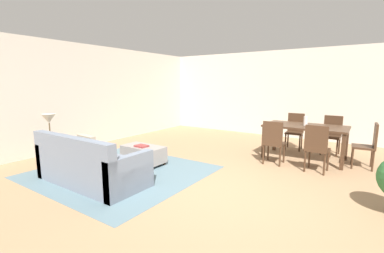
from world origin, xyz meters
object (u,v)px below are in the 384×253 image
table_lamp (49,120)px  dining_chair_near_left (273,140)px  dining_chair_head_east (369,143)px  ottoman_table (143,154)px  dining_table (305,129)px  vase_centerpiece (306,121)px  dining_chair_far_left (295,129)px  book_on_ottoman (141,146)px  dining_chair_far_right (332,133)px  side_table (51,146)px  couch (90,166)px  dining_chair_near_right (317,146)px

table_lamp → dining_chair_near_left: (3.55, 2.74, -0.46)m
dining_chair_head_east → ottoman_table: bearing=-149.7°
dining_table → vase_centerpiece: (-0.00, -0.00, 0.19)m
dining_table → dining_chair_far_left: size_ratio=1.84×
dining_chair_head_east → book_on_ottoman: (-3.89, -2.35, -0.12)m
dining_chair_far_right → vase_centerpiece: vase_centerpiece is taller
dining_table → ottoman_table: bearing=-139.5°
dining_chair_far_left → vase_centerpiece: vase_centerpiece is taller
dining_chair_far_right → book_on_ottoman: (-3.14, -3.19, -0.12)m
dining_chair_near_left → dining_chair_far_left: (0.04, 1.66, 0.00)m
table_lamp → book_on_ottoman: 1.85m
ottoman_table → book_on_ottoman: 0.19m
side_table → dining_chair_near_left: bearing=37.7°
vase_centerpiece → book_on_ottoman: 3.62m
couch → side_table: bearing=178.1°
vase_centerpiece → table_lamp: bearing=-138.3°
dining_chair_far_right → dining_chair_head_east: size_ratio=1.00×
dining_chair_far_left → dining_chair_head_east: bearing=-28.7°
couch → dining_chair_near_right: dining_chair_near_right is taller
couch → book_on_ottoman: size_ratio=7.66×
ottoman_table → side_table: size_ratio=1.60×
dining_chair_near_left → ottoman_table: bearing=-146.5°
dining_chair_near_left → book_on_ottoman: 2.74m
dining_table → dining_chair_far_right: size_ratio=1.84×
dining_chair_head_east → vase_centerpiece: vase_centerpiece is taller
side_table → dining_chair_near_left: size_ratio=0.62×
couch → dining_chair_far_right: bearing=54.5°
vase_centerpiece → couch: bearing=-126.8°
dining_table → dining_chair_near_left: bearing=-118.6°
dining_chair_near_left → vase_centerpiece: bearing=61.5°
dining_chair_far_left → table_lamp: bearing=-129.2°
couch → dining_chair_far_left: dining_chair_far_left is taller
dining_chair_near_right → dining_chair_far_left: 1.88m
dining_table → side_table: bearing=-138.3°
ottoman_table → book_on_ottoman: bearing=-74.9°
dining_chair_far_right → dining_chair_head_east: (0.75, -0.84, 0.00)m
table_lamp → dining_chair_far_right: (4.44, 4.37, -0.46)m
side_table → dining_chair_head_east: size_ratio=0.62×
couch → ottoman_table: size_ratio=2.17×
ottoman_table → dining_chair_far_right: size_ratio=1.00×
couch → dining_chair_near_left: bearing=51.0°
side_table → dining_chair_near_right: (4.38, 2.69, 0.07)m
couch → book_on_ottoman: bearing=89.8°
side_table → dining_table: 5.35m
side_table → dining_chair_head_east: (5.19, 3.52, 0.07)m
dining_chair_far_left → book_on_ottoman: bearing=-125.4°
dining_chair_near_right → dining_chair_head_east: size_ratio=1.00×
table_lamp → dining_chair_far_left: size_ratio=0.57×
dining_chair_near_left → dining_chair_far_left: 1.66m
side_table → dining_chair_head_east: 6.27m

